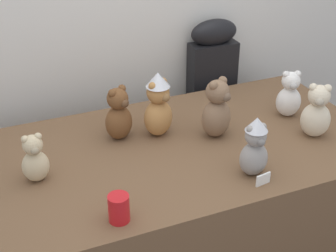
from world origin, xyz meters
name	(u,v)px	position (x,y,z in m)	size (l,w,h in m)	color
display_table	(168,211)	(0.00, 0.25, 0.36)	(1.98, 0.99, 0.72)	brown
instrument_case	(211,105)	(0.55, 0.87, 0.55)	(0.28, 0.13, 1.08)	black
teddy_bear_snow	(289,95)	(0.69, 0.31, 0.83)	(0.15, 0.14, 0.25)	white
teddy_bear_ash	(255,147)	(0.25, -0.07, 0.85)	(0.12, 0.11, 0.27)	gray
teddy_bear_chestnut	(119,115)	(-0.17, 0.43, 0.84)	(0.17, 0.16, 0.26)	brown
teddy_bear_caramel	(158,105)	(0.01, 0.39, 0.88)	(0.18, 0.17, 0.32)	#B27A42
teddy_bear_cream	(317,112)	(0.69, 0.09, 0.85)	(0.18, 0.17, 0.27)	beige
teddy_bear_sand	(35,159)	(-0.59, 0.24, 0.82)	(0.12, 0.10, 0.22)	#CCB78E
teddy_bear_mocha	(217,110)	(0.26, 0.27, 0.86)	(0.19, 0.18, 0.29)	#7F6047
party_cup_red	(119,208)	(-0.36, -0.14, 0.78)	(0.08, 0.08, 0.11)	red
name_card_front_left	(263,179)	(0.25, -0.15, 0.75)	(0.07, 0.01, 0.05)	white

